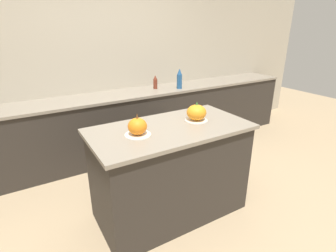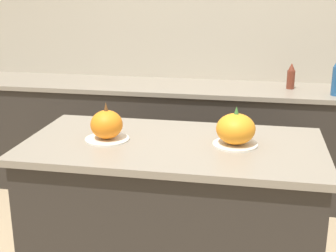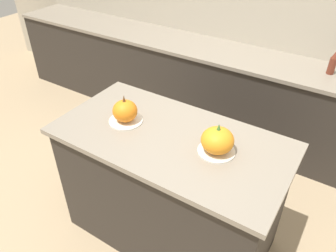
# 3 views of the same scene
# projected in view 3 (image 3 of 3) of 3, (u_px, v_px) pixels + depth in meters

# --- Properties ---
(ground_plane) EXTENTS (12.00, 12.00, 0.00)m
(ground_plane) POSITION_uv_depth(u_px,v_px,m) (170.00, 231.00, 2.58)
(ground_plane) COLOR tan
(wall_back) EXTENTS (8.00, 0.06, 2.50)m
(wall_back) POSITION_uv_depth(u_px,v_px,m) (273.00, 13.00, 3.09)
(wall_back) COLOR #B2A893
(wall_back) RESTS_ON ground_plane
(kitchen_island) EXTENTS (1.49, 0.78, 0.94)m
(kitchen_island) POSITION_uv_depth(u_px,v_px,m) (170.00, 189.00, 2.31)
(kitchen_island) COLOR #2D2823
(kitchen_island) RESTS_ON ground_plane
(back_counter) EXTENTS (6.00, 0.60, 0.91)m
(back_counter) POSITION_uv_depth(u_px,v_px,m) (248.00, 100.00, 3.33)
(back_counter) COLOR #2D2823
(back_counter) RESTS_ON ground_plane
(pumpkin_cake_left) EXTENTS (0.22, 0.22, 0.20)m
(pumpkin_cake_left) POSITION_uv_depth(u_px,v_px,m) (125.00, 112.00, 2.13)
(pumpkin_cake_left) COLOR silver
(pumpkin_cake_left) RESTS_ON kitchen_island
(pumpkin_cake_right) EXTENTS (0.22, 0.22, 0.20)m
(pumpkin_cake_right) POSITION_uv_depth(u_px,v_px,m) (217.00, 141.00, 1.87)
(pumpkin_cake_right) COLOR silver
(pumpkin_cake_right) RESTS_ON kitchen_island
(bottle_short) EXTENTS (0.06, 0.06, 0.20)m
(bottle_short) POSITION_uv_depth(u_px,v_px,m) (333.00, 63.00, 2.75)
(bottle_short) COLOR maroon
(bottle_short) RESTS_ON back_counter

